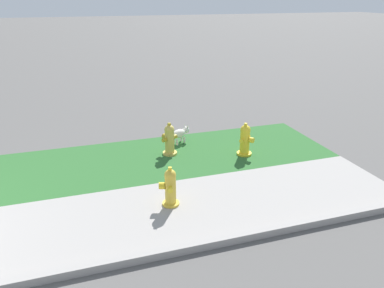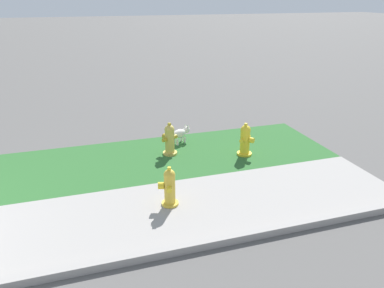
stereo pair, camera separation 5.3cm
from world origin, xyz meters
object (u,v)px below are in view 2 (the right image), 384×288
Objects in this scene: fire_hydrant_near_corner at (169,187)px; fire_hydrant_by_grass_verge at (170,139)px; small_white_dog at (181,133)px; fire_hydrant_far_end at (245,140)px.

fire_hydrant_near_corner is 2.20m from fire_hydrant_by_grass_verge.
fire_hydrant_by_grass_verge is 1.45× the size of small_white_dog.
fire_hydrant_far_end is 1.04× the size of fire_hydrant_near_corner.
fire_hydrant_far_end reaches higher than fire_hydrant_by_grass_verge.
fire_hydrant_near_corner is 1.41× the size of small_white_dog.
small_white_dog is (-1.16, 1.14, -0.11)m from fire_hydrant_far_end.
fire_hydrant_by_grass_verge is at bearing -152.69° from small_white_dog.
fire_hydrant_near_corner is at bearing -136.37° from small_white_dog.
small_white_dog is at bearing -3.20° from fire_hydrant_near_corner.
fire_hydrant_far_end is at bearing -36.96° from fire_hydrant_near_corner.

